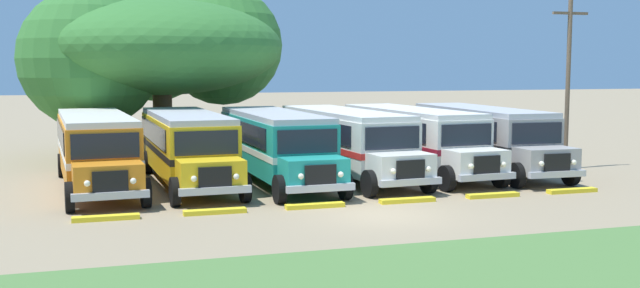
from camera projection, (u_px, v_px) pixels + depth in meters
name	position (u px, v px, depth m)	size (l,w,h in m)	color
ground_plane	(381.00, 215.00, 23.23)	(220.00, 220.00, 0.00)	#937F60
parked_bus_slot_0	(96.00, 147.00, 28.35)	(3.28, 10.93, 2.82)	orange
parked_bus_slot_1	(187.00, 144.00, 29.36)	(3.00, 10.88, 2.82)	yellow
parked_bus_slot_2	(275.00, 143.00, 29.88)	(2.92, 10.87, 2.82)	teal
parked_bus_slot_3	(346.00, 140.00, 31.06)	(3.34, 10.94, 2.82)	silver
parked_bus_slot_4	(413.00, 137.00, 32.31)	(3.28, 10.93, 2.82)	silver
parked_bus_slot_5	(483.00, 135.00, 33.12)	(2.87, 10.86, 2.82)	#9E9993
curb_wheelstop_0	(106.00, 218.00, 22.35)	(2.00, 0.36, 0.15)	yellow
curb_wheelstop_1	(215.00, 212.00, 23.34)	(2.00, 0.36, 0.15)	yellow
curb_wheelstop_2	(315.00, 206.00, 24.32)	(2.00, 0.36, 0.15)	yellow
curb_wheelstop_3	(407.00, 200.00, 25.30)	(2.00, 0.36, 0.15)	yellow
curb_wheelstop_4	(493.00, 195.00, 26.29)	(2.00, 0.36, 0.15)	yellow
curb_wheelstop_5	(572.00, 191.00, 27.27)	(2.00, 0.36, 0.15)	yellow
broad_shade_tree	(158.00, 49.00, 38.10)	(13.53, 14.17, 9.24)	brown
utility_pole	(568.00, 80.00, 33.26)	(1.80, 0.20, 7.66)	brown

